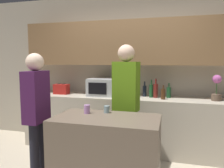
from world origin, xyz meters
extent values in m
cube|color=#B2A893|center=(0.00, 1.74, 1.35)|extent=(6.40, 0.08, 2.70)
cube|color=olive|center=(0.00, 1.54, 1.83)|extent=(3.74, 0.32, 0.75)
cube|color=#B7AD99|center=(0.00, 1.39, 0.46)|extent=(3.60, 0.62, 0.92)
cube|color=brown|center=(0.03, 0.11, 0.45)|extent=(1.19, 0.66, 0.89)
cube|color=#B7BABC|center=(-0.40, 1.39, 1.07)|extent=(0.52, 0.38, 0.30)
cube|color=black|center=(-0.45, 1.20, 1.07)|extent=(0.31, 0.01, 0.19)
cube|color=#B21E19|center=(-1.21, 1.39, 1.01)|extent=(0.26, 0.16, 0.18)
cube|color=black|center=(-1.26, 1.39, 1.10)|extent=(0.02, 0.11, 0.01)
cube|color=black|center=(-1.16, 1.39, 1.10)|extent=(0.02, 0.11, 0.01)
cylinder|color=brown|center=(1.39, 1.39, 0.97)|extent=(0.14, 0.14, 0.10)
cylinder|color=#38662D|center=(1.39, 1.39, 1.11)|extent=(0.01, 0.01, 0.18)
sphere|color=#B25199|center=(1.39, 1.39, 1.25)|extent=(0.13, 0.13, 0.13)
cylinder|color=black|center=(0.29, 1.51, 1.01)|extent=(0.06, 0.06, 0.18)
cylinder|color=black|center=(0.29, 1.51, 1.14)|extent=(0.02, 0.02, 0.07)
cylinder|color=#194723|center=(0.41, 1.44, 1.02)|extent=(0.06, 0.06, 0.21)
cylinder|color=#194723|center=(0.41, 1.44, 1.17)|extent=(0.02, 0.02, 0.08)
cylinder|color=maroon|center=(0.48, 1.43, 1.03)|extent=(0.07, 0.07, 0.23)
cylinder|color=maroon|center=(0.48, 1.43, 1.19)|extent=(0.03, 0.03, 0.09)
cylinder|color=#472814|center=(0.61, 1.30, 1.00)|extent=(0.07, 0.07, 0.16)
cylinder|color=#472814|center=(0.61, 1.30, 1.11)|extent=(0.02, 0.02, 0.06)
cylinder|color=#194723|center=(0.69, 1.47, 1.00)|extent=(0.07, 0.07, 0.17)
cylinder|color=#194723|center=(0.69, 1.47, 1.13)|extent=(0.02, 0.02, 0.07)
cylinder|color=#BC85C7|center=(-0.25, 0.22, 0.94)|extent=(0.07, 0.07, 0.10)
cylinder|color=#7D9A9F|center=(-0.03, 0.31, 0.93)|extent=(0.07, 0.07, 0.09)
cylinder|color=black|center=(0.21, 0.68, 0.42)|extent=(0.11, 0.11, 0.84)
cylinder|color=black|center=(0.05, 0.71, 0.42)|extent=(0.11, 0.11, 0.84)
cube|color=#548015|center=(0.13, 0.70, 1.18)|extent=(0.37, 0.25, 0.67)
sphere|color=beige|center=(0.13, 0.70, 1.62)|extent=(0.23, 0.23, 0.23)
cylinder|color=black|center=(-0.85, 0.16, 0.39)|extent=(0.11, 0.11, 0.78)
cylinder|color=black|center=(-0.85, 0.00, 0.39)|extent=(0.11, 0.11, 0.78)
cube|color=#411844|center=(-0.85, 0.08, 1.09)|extent=(0.20, 0.35, 0.62)
sphere|color=beige|center=(-0.85, 0.08, 1.51)|extent=(0.21, 0.21, 0.21)
camera|label=1|loc=(0.71, -2.19, 1.53)|focal=35.00mm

